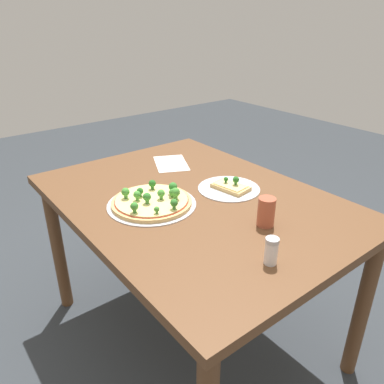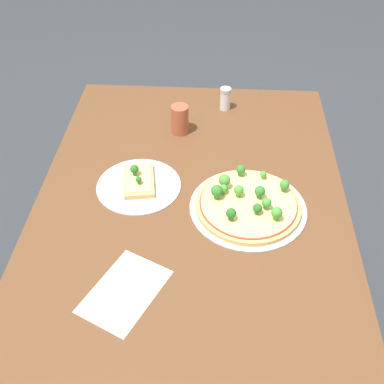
# 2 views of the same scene
# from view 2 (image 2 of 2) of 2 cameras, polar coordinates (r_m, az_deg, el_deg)

# --- Properties ---
(ground_plane) EXTENTS (8.00, 8.00, 0.00)m
(ground_plane) POSITION_cam_2_polar(r_m,az_deg,el_deg) (2.04, -0.05, -15.85)
(ground_plane) COLOR #33383D
(dining_table) EXTENTS (1.28, 0.94, 0.74)m
(dining_table) POSITION_cam_2_polar(r_m,az_deg,el_deg) (1.53, -0.06, -2.83)
(dining_table) COLOR brown
(dining_table) RESTS_ON ground_plane
(pizza_tray_whole) EXTENTS (0.35, 0.35, 0.07)m
(pizza_tray_whole) POSITION_cam_2_polar(r_m,az_deg,el_deg) (1.42, 6.64, -1.39)
(pizza_tray_whole) COLOR silver
(pizza_tray_whole) RESTS_ON dining_table
(pizza_tray_slice) EXTENTS (0.26, 0.26, 0.06)m
(pizza_tray_slice) POSITION_cam_2_polar(r_m,az_deg,el_deg) (1.50, -6.33, 1.11)
(pizza_tray_slice) COLOR silver
(pizza_tray_slice) RESTS_ON dining_table
(drinking_cup) EXTENTS (0.06, 0.06, 0.10)m
(drinking_cup) POSITION_cam_2_polar(r_m,az_deg,el_deg) (1.69, -1.44, 8.59)
(drinking_cup) COLOR #AD5138
(drinking_cup) RESTS_ON dining_table
(condiment_shaker) EXTENTS (0.04, 0.04, 0.09)m
(condiment_shaker) POSITION_cam_2_polar(r_m,az_deg,el_deg) (1.83, 3.96, 10.99)
(condiment_shaker) COLOR silver
(condiment_shaker) RESTS_ON dining_table
(paper_menu) EXTENTS (0.27, 0.23, 0.00)m
(paper_menu) POSITION_cam_2_polar(r_m,az_deg,el_deg) (1.24, -7.96, -11.58)
(paper_menu) COLOR white
(paper_menu) RESTS_ON dining_table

